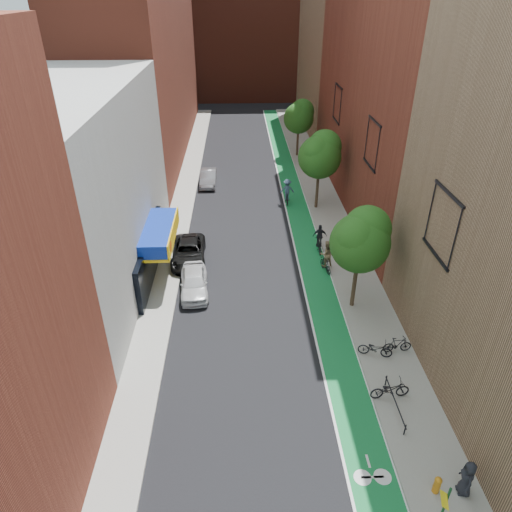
{
  "coord_description": "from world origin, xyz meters",
  "views": [
    {
      "loc": [
        -1.02,
        -11.73,
        16.65
      ],
      "look_at": [
        0.0,
        13.67,
        1.5
      ],
      "focal_mm": 32.0,
      "sensor_mm": 36.0,
      "label": 1
    }
  ],
  "objects": [
    {
      "name": "cyclist_lane_mid",
      "position": [
        4.7,
        16.74,
        0.79
      ],
      "size": [
        1.03,
        1.73,
        2.07
      ],
      "rotation": [
        0.0,
        0.0,
        3.09
      ],
      "color": "black",
      "rests_on": "ground"
    },
    {
      "name": "parked_bike_near",
      "position": [
        5.75,
        2.88,
        0.64
      ],
      "size": [
        1.92,
        0.82,
        0.98
      ],
      "primitive_type": "imported",
      "rotation": [
        0.0,
        0.0,
        1.66
      ],
      "color": "black",
      "rests_on": "sidewalk_right"
    },
    {
      "name": "cyclist_lane_far",
      "position": [
        3.2,
        25.23,
        1.02
      ],
      "size": [
        1.22,
        1.67,
        2.22
      ],
      "rotation": [
        0.0,
        0.0,
        3.13
      ],
      "color": "black",
      "rests_on": "ground"
    },
    {
      "name": "building_far_closure",
      "position": [
        0.0,
        72.0,
        10.0
      ],
      "size": [
        30.0,
        14.0,
        20.0
      ],
      "primitive_type": "cube",
      "color": "maroon",
      "rests_on": "ground"
    },
    {
      "name": "parked_bike_mid",
      "position": [
        7.03,
        5.89,
        0.61
      ],
      "size": [
        1.56,
        0.53,
        0.92
      ],
      "primitive_type": "imported",
      "rotation": [
        0.0,
        0.0,
        1.63
      ],
      "color": "black",
      "rests_on": "sidewalk_right"
    },
    {
      "name": "pedestrian",
      "position": [
        7.2,
        -1.8,
        0.96
      ],
      "size": [
        0.62,
        0.86,
        1.63
      ],
      "primitive_type": "imported",
      "rotation": [
        0.0,
        0.0,
        -1.71
      ],
      "color": "black",
      "rests_on": "sidewalk_right"
    },
    {
      "name": "sidewalk_right",
      "position": [
        6.5,
        26.0,
        0.07
      ],
      "size": [
        3.0,
        68.0,
        0.15
      ],
      "primitive_type": "cube",
      "color": "gray",
      "rests_on": "ground"
    },
    {
      "name": "sidewalk_left",
      "position": [
        -6.0,
        26.0,
        0.07
      ],
      "size": [
        2.0,
        68.0,
        0.15
      ],
      "primitive_type": "cube",
      "color": "gray",
      "rests_on": "ground"
    },
    {
      "name": "cyclist_lane_near",
      "position": [
        4.7,
        14.13,
        0.99
      ],
      "size": [
        1.06,
        1.64,
        2.21
      ],
      "rotation": [
        0.0,
        0.0,
        3.4
      ],
      "color": "black",
      "rests_on": "ground"
    },
    {
      "name": "parked_car_white",
      "position": [
        -3.94,
        11.98,
        0.71
      ],
      "size": [
        2.04,
        4.32,
        1.43
      ],
      "primitive_type": "imported",
      "rotation": [
        0.0,
        0.0,
        0.09
      ],
      "color": "silver",
      "rests_on": "ground"
    },
    {
      "name": "tree_far",
      "position": [
        5.65,
        38.02,
        4.5
      ],
      "size": [
        3.3,
        3.25,
        6.21
      ],
      "color": "#332619",
      "rests_on": "ground"
    },
    {
      "name": "bike_lane",
      "position": [
        4.0,
        26.0,
        0.01
      ],
      "size": [
        2.0,
        68.0,
        0.01
      ],
      "primitive_type": "cube",
      "color": "#147532",
      "rests_on": "ground"
    },
    {
      "name": "building_right_far_tan",
      "position": [
        12.0,
        50.0,
        9.0
      ],
      "size": [
        8.0,
        20.0,
        18.0
      ],
      "primitive_type": "cube",
      "color": "#8C6B4C",
      "rests_on": "ground"
    },
    {
      "name": "parked_bike_far",
      "position": [
        5.81,
        5.65,
        0.61
      ],
      "size": [
        1.84,
        1.05,
        0.91
      ],
      "primitive_type": "imported",
      "rotation": [
        0.0,
        0.0,
        1.3
      ],
      "color": "black",
      "rests_on": "sidewalk_right"
    },
    {
      "name": "tree_near",
      "position": [
        5.65,
        10.02,
        4.66
      ],
      "size": [
        3.4,
        3.36,
        6.42
      ],
      "color": "#332619",
      "rests_on": "ground"
    },
    {
      "name": "parked_car_black",
      "position": [
        -4.6,
        15.75,
        0.68
      ],
      "size": [
        2.47,
        4.99,
        1.36
      ],
      "primitive_type": "imported",
      "rotation": [
        0.0,
        0.0,
        0.04
      ],
      "color": "black",
      "rests_on": "ground"
    },
    {
      "name": "tree_mid",
      "position": [
        5.65,
        24.02,
        4.89
      ],
      "size": [
        3.55,
        3.53,
        6.74
      ],
      "color": "#332619",
      "rests_on": "ground"
    },
    {
      "name": "ground",
      "position": [
        0.0,
        0.0,
        0.0
      ],
      "size": [
        160.0,
        160.0,
        0.0
      ],
      "primitive_type": "plane",
      "color": "black",
      "rests_on": "ground"
    },
    {
      "name": "building_right_mid_red",
      "position": [
        12.0,
        26.0,
        11.0
      ],
      "size": [
        8.0,
        28.0,
        22.0
      ],
      "primitive_type": "cube",
      "color": "maroon",
      "rests_on": "ground"
    },
    {
      "name": "fire_hydrant",
      "position": [
        6.18,
        -1.75,
        0.58
      ],
      "size": [
        0.28,
        0.28,
        0.81
      ],
      "color": "orange",
      "rests_on": "sidewalk_right"
    },
    {
      "name": "parked_car_silver",
      "position": [
        -3.93,
        29.96,
        0.69
      ],
      "size": [
        1.48,
        4.19,
        1.38
      ],
      "primitive_type": "imported",
      "rotation": [
        0.0,
        0.0,
        -0.01
      ],
      "color": "gray",
      "rests_on": "ground"
    },
    {
      "name": "building_left_far_red",
      "position": [
        -11.0,
        42.0,
        11.0
      ],
      "size": [
        8.0,
        36.0,
        22.0
      ],
      "primitive_type": "cube",
      "color": "maroon",
      "rests_on": "ground"
    },
    {
      "name": "building_left_white",
      "position": [
        -11.0,
        14.0,
        6.0
      ],
      "size": [
        8.0,
        20.0,
        12.0
      ],
      "primitive_type": "cube",
      "color": "silver",
      "rests_on": "ground"
    }
  ]
}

